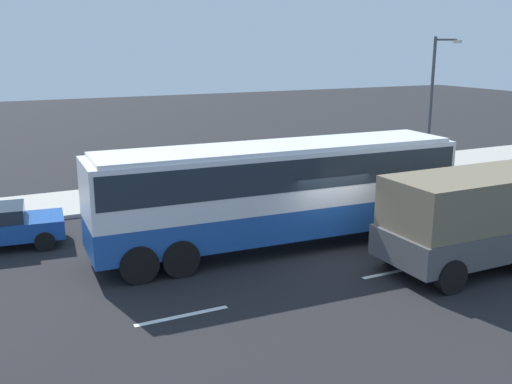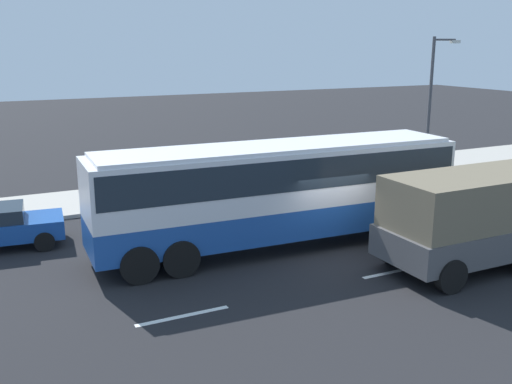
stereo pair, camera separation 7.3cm
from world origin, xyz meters
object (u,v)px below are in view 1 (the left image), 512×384
(pedestrian_at_crossing, at_px, (201,168))
(coach_bus, at_px, (279,184))
(street_lamp, at_px, (434,95))
(cargo_truck, at_px, (503,211))
(pedestrian_near_curb, at_px, (172,173))

(pedestrian_at_crossing, bearing_deg, coach_bus, -126.90)
(pedestrian_at_crossing, xyz_separation_m, street_lamp, (11.80, -1.88, 2.99))
(coach_bus, height_order, street_lamp, street_lamp)
(pedestrian_at_crossing, distance_m, street_lamp, 12.32)
(cargo_truck, bearing_deg, pedestrian_at_crossing, 112.10)
(coach_bus, bearing_deg, street_lamp, 30.34)
(pedestrian_near_curb, bearing_deg, cargo_truck, 92.75)
(cargo_truck, xyz_separation_m, pedestrian_near_curb, (-6.73, 11.53, -0.43))
(coach_bus, relative_size, street_lamp, 1.82)
(pedestrian_at_crossing, height_order, street_lamp, street_lamp)
(coach_bus, distance_m, pedestrian_at_crossing, 8.51)
(cargo_truck, xyz_separation_m, pedestrian_at_crossing, (-5.03, 12.52, -0.56))
(cargo_truck, relative_size, pedestrian_at_crossing, 5.36)
(cargo_truck, distance_m, street_lamp, 12.85)
(coach_bus, bearing_deg, pedestrian_at_crossing, 88.88)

